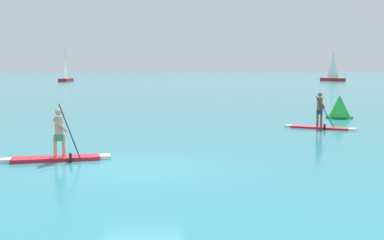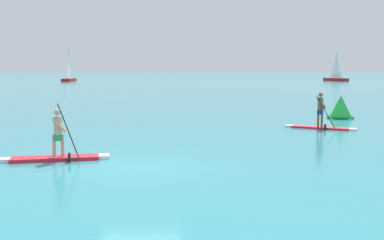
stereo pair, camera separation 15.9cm
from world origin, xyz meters
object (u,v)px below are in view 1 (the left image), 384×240
Objects in this scene: paddleboarder_far_right at (320,121)px; sailboat_left_horizon at (66,77)px; paddleboarder_mid_center at (58,151)px; race_marker_buoy at (339,108)px; sailboat_right_horizon at (333,77)px.

sailboat_left_horizon reaches higher than paddleboarder_far_right.
paddleboarder_mid_center reaches higher than paddleboarder_far_right.
race_marker_buoy is 0.31× the size of sailboat_right_horizon.
sailboat_left_horizon is at bearing 139.39° from paddleboarder_far_right.
sailboat_right_horizon is at bearing -88.47° from sailboat_left_horizon.
sailboat_left_horizon is (-29.81, 73.85, 0.42)m from paddleboarder_far_right.
sailboat_right_horizon is at bearing 73.57° from race_marker_buoy.
sailboat_left_horizon reaches higher than sailboat_right_horizon.
sailboat_left_horizon is at bearing -117.90° from sailboat_right_horizon.
sailboat_left_horizon is at bearing 91.42° from paddleboarder_mid_center.
paddleboarder_mid_center is 0.61× the size of sailboat_right_horizon.
paddleboarder_mid_center is 18.46m from race_marker_buoy.
paddleboarder_far_right is 79.64m from sailboat_left_horizon.
sailboat_right_horizon is (34.08, 83.55, 0.44)m from paddleboarder_mid_center.
race_marker_buoy is (2.47, 4.85, 0.23)m from paddleboarder_far_right.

